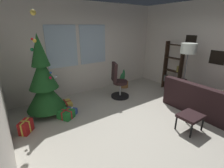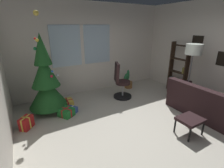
{
  "view_description": "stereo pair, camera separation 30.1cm",
  "coord_description": "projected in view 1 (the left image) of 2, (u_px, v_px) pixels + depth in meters",
  "views": [
    {
      "loc": [
        -2.41,
        -2.12,
        2.14
      ],
      "look_at": [
        -0.29,
        0.95,
        0.78
      ],
      "focal_mm": 26.1,
      "sensor_mm": 36.0,
      "label": 1
    },
    {
      "loc": [
        -2.15,
        -2.28,
        2.14
      ],
      "look_at": [
        -0.29,
        0.95,
        0.78
      ],
      "focal_mm": 26.1,
      "sensor_mm": 36.0,
      "label": 2
    }
  ],
  "objects": [
    {
      "name": "floor_lamp",
      "position": [
        188.0,
        51.0,
        4.53
      ],
      "size": [
        0.42,
        0.42,
        1.67
      ],
      "color": "slate",
      "rests_on": "ground_plane"
    },
    {
      "name": "bookshelf",
      "position": [
        173.0,
        70.0,
        5.5
      ],
      "size": [
        0.18,
        0.64,
        1.64
      ],
      "color": "black",
      "rests_on": "ground_plane"
    },
    {
      "name": "wall_right_with_frames",
      "position": [
        216.0,
        53.0,
        4.55
      ],
      "size": [
        0.12,
        5.29,
        2.82
      ],
      "color": "silver",
      "rests_on": "ground_plane"
    },
    {
      "name": "gift_box_red",
      "position": [
        26.0,
        127.0,
        3.4
      ],
      "size": [
        0.33,
        0.34,
        0.28
      ],
      "color": "red",
      "rests_on": "ground_plane"
    },
    {
      "name": "wall_back_with_windows",
      "position": [
        88.0,
        49.0,
        5.25
      ],
      "size": [
        5.06,
        0.12,
        2.82
      ],
      "color": "silver",
      "rests_on": "ground_plane"
    },
    {
      "name": "couch",
      "position": [
        215.0,
        104.0,
        4.05
      ],
      "size": [
        1.59,
        2.06,
        0.79
      ],
      "color": "black",
      "rests_on": "ground_plane"
    },
    {
      "name": "office_chair",
      "position": [
        118.0,
        84.0,
        4.99
      ],
      "size": [
        0.58,
        0.56,
        1.11
      ],
      "color": "black",
      "rests_on": "ground_plane"
    },
    {
      "name": "gift_box_gold",
      "position": [
        65.0,
        105.0,
        4.4
      ],
      "size": [
        0.34,
        0.36,
        0.21
      ],
      "color": "gold",
      "rests_on": "ground_plane"
    },
    {
      "name": "footstool",
      "position": [
        190.0,
        117.0,
        3.43
      ],
      "size": [
        0.49,
        0.41,
        0.37
      ],
      "color": "black",
      "rests_on": "ground_plane"
    },
    {
      "name": "holiday_tree",
      "position": [
        44.0,
        83.0,
        3.91
      ],
      "size": [
        0.95,
        0.95,
        2.44
      ],
      "color": "#4C331E",
      "rests_on": "ground_plane"
    },
    {
      "name": "gift_box_blue",
      "position": [
        69.0,
        113.0,
        4.06
      ],
      "size": [
        0.44,
        0.43,
        0.16
      ],
      "color": "#2D4C99",
      "rests_on": "ground_plane"
    },
    {
      "name": "ground_plane",
      "position": [
        146.0,
        128.0,
        3.67
      ],
      "size": [
        5.06,
        5.29,
        0.1
      ],
      "primitive_type": "cube",
      "color": "#B9B4A5"
    },
    {
      "name": "potted_plant",
      "position": [
        124.0,
        81.0,
        5.86
      ],
      "size": [
        0.37,
        0.31,
        0.64
      ],
      "color": "brown",
      "rests_on": "ground_plane"
    },
    {
      "name": "gift_box_green",
      "position": [
        66.0,
        114.0,
        3.95
      ],
      "size": [
        0.42,
        0.44,
        0.21
      ],
      "color": "#1E722D",
      "rests_on": "ground_plane"
    }
  ]
}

